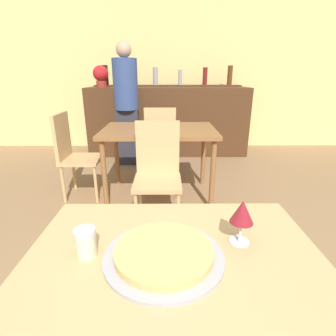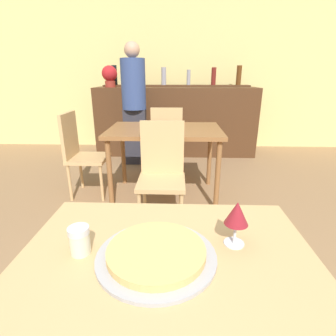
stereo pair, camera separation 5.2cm
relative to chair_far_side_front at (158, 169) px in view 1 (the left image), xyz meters
The scene contains 13 objects.
wall_back 2.91m from the chair_far_side_front, 87.91° to the left, with size 8.00×0.05×2.80m.
dining_table_near 1.44m from the chair_far_side_front, 85.93° to the right, with size 0.96×0.70×0.74m.
dining_table_far 0.58m from the chair_far_side_front, 90.00° to the left, with size 1.16×0.79×0.76m.
bar_counter 2.27m from the chair_far_side_front, 87.44° to the left, with size 2.60×0.56×1.09m.
bar_back_shelf 2.50m from the chair_far_side_front, 87.74° to the left, with size 2.39×0.24×0.33m.
chair_far_side_front is the anchor object (origin of this frame).
chair_far_side_back 1.12m from the chair_far_side_front, 90.00° to the left, with size 0.40×0.40×0.92m.
chair_far_side_left 1.07m from the chair_far_side_front, 148.62° to the left, with size 0.40×0.40×0.92m.
pizza_tray 1.46m from the chair_far_side_front, 87.29° to the right, with size 0.38×0.38×0.04m.
cheese_shaker 1.47m from the chair_far_side_front, 97.12° to the right, with size 0.07×0.07×0.09m.
person_standing 1.81m from the chair_far_side_front, 106.20° to the left, with size 0.34×0.34×1.70m.
wine_glass 1.44m from the chair_far_side_front, 76.42° to the right, with size 0.08×0.08×0.16m.
potted_plant 2.53m from the chair_far_side_front, 113.13° to the left, with size 0.24×0.24×0.33m.
Camera 1 is at (-0.02, -0.70, 1.29)m, focal length 28.00 mm.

